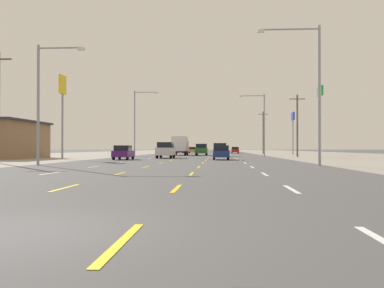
{
  "coord_description": "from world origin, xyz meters",
  "views": [
    {
      "loc": [
        3.04,
        -6.11,
        1.25
      ],
      "look_at": [
        -0.29,
        47.8,
        1.77
      ],
      "focal_mm": 39.99,
      "sensor_mm": 36.0,
      "label": 1
    }
  ],
  "objects_px": {
    "streetlight_right_row_0": "(313,84)",
    "streetlight_left_row_1": "(137,119)",
    "suv_far_left_distant_c": "(180,149)",
    "suv_inner_left_mid": "(166,150)",
    "box_truck_inner_left_farther": "(180,145)",
    "pole_sign_left_row_1": "(63,96)",
    "suv_inner_right_midfar": "(220,150)",
    "pole_sign_right_row_1": "(320,104)",
    "streetlight_right_row_1": "(262,120)",
    "hatchback_inner_left_distant_b": "(192,150)",
    "pole_sign_right_row_2": "(293,122)",
    "suv_center_turn_far": "(202,149)",
    "hatchback_inner_right_near": "(221,152)",
    "hatchback_far_left_nearest": "(123,152)",
    "hatchback_far_left_farthest": "(166,150)",
    "hatchback_far_right_distant_a": "(235,150)"
  },
  "relations": [
    {
      "from": "box_truck_inner_left_farther",
      "to": "pole_sign_left_row_1",
      "type": "bearing_deg",
      "value": -112.01
    },
    {
      "from": "suv_inner_right_midfar",
      "to": "pole_sign_right_row_1",
      "type": "relative_size",
      "value": 0.54
    },
    {
      "from": "streetlight_right_row_0",
      "to": "streetlight_right_row_1",
      "type": "relative_size",
      "value": 1.03
    },
    {
      "from": "hatchback_far_left_farthest",
      "to": "pole_sign_right_row_2",
      "type": "height_order",
      "value": "pole_sign_right_row_2"
    },
    {
      "from": "hatchback_inner_right_near",
      "to": "pole_sign_left_row_1",
      "type": "xyz_separation_m",
      "value": [
        -17.84,
        1.28,
        6.31
      ]
    },
    {
      "from": "pole_sign_right_row_1",
      "to": "streetlight_left_row_1",
      "type": "bearing_deg",
      "value": 154.88
    },
    {
      "from": "hatchback_far_right_distant_a",
      "to": "hatchback_inner_left_distant_b",
      "type": "relative_size",
      "value": 1.0
    },
    {
      "from": "suv_far_left_distant_c",
      "to": "pole_sign_right_row_2",
      "type": "relative_size",
      "value": 0.61
    },
    {
      "from": "pole_sign_right_row_1",
      "to": "suv_far_left_distant_c",
      "type": "bearing_deg",
      "value": 111.89
    },
    {
      "from": "hatchback_far_right_distant_a",
      "to": "hatchback_inner_left_distant_b",
      "type": "xyz_separation_m",
      "value": [
        -10.4,
        5.94,
        0.0
      ]
    },
    {
      "from": "pole_sign_right_row_1",
      "to": "pole_sign_right_row_2",
      "type": "xyz_separation_m",
      "value": [
        1.2,
        26.59,
        -0.65
      ]
    },
    {
      "from": "suv_inner_left_mid",
      "to": "hatchback_inner_left_distant_b",
      "type": "relative_size",
      "value": 1.26
    },
    {
      "from": "hatchback_inner_right_near",
      "to": "suv_center_turn_far",
      "type": "height_order",
      "value": "suv_center_turn_far"
    },
    {
      "from": "hatchback_inner_right_near",
      "to": "streetlight_right_row_0",
      "type": "height_order",
      "value": "streetlight_right_row_0"
    },
    {
      "from": "hatchback_inner_left_distant_b",
      "to": "streetlight_left_row_1",
      "type": "distance_m",
      "value": 40.68
    },
    {
      "from": "pole_sign_right_row_2",
      "to": "streetlight_left_row_1",
      "type": "height_order",
      "value": "streetlight_left_row_1"
    },
    {
      "from": "hatchback_inner_left_distant_b",
      "to": "pole_sign_right_row_2",
      "type": "distance_m",
      "value": 32.99
    },
    {
      "from": "pole_sign_right_row_2",
      "to": "suv_center_turn_far",
      "type": "bearing_deg",
      "value": -152.83
    },
    {
      "from": "suv_inner_left_mid",
      "to": "suv_far_left_distant_c",
      "type": "relative_size",
      "value": 1.0
    },
    {
      "from": "streetlight_left_row_1",
      "to": "pole_sign_right_row_1",
      "type": "bearing_deg",
      "value": -25.12
    },
    {
      "from": "box_truck_inner_left_farther",
      "to": "hatchback_inner_right_near",
      "type": "bearing_deg",
      "value": -76.23
    },
    {
      "from": "pole_sign_right_row_2",
      "to": "suv_inner_right_midfar",
      "type": "bearing_deg",
      "value": -127.0
    },
    {
      "from": "suv_inner_right_midfar",
      "to": "pole_sign_right_row_1",
      "type": "height_order",
      "value": "pole_sign_right_row_1"
    },
    {
      "from": "hatchback_far_right_distant_a",
      "to": "pole_sign_right_row_2",
      "type": "distance_m",
      "value": 22.48
    },
    {
      "from": "streetlight_right_row_1",
      "to": "hatchback_far_left_nearest",
      "type": "bearing_deg",
      "value": -128.85
    },
    {
      "from": "hatchback_inner_left_distant_b",
      "to": "streetlight_right_row_1",
      "type": "distance_m",
      "value": 42.24
    },
    {
      "from": "hatchback_inner_left_distant_b",
      "to": "streetlight_left_row_1",
      "type": "bearing_deg",
      "value": -99.07
    },
    {
      "from": "suv_far_left_distant_c",
      "to": "suv_inner_left_mid",
      "type": "bearing_deg",
      "value": -86.67
    },
    {
      "from": "hatchback_far_left_nearest",
      "to": "suv_far_left_distant_c",
      "type": "xyz_separation_m",
      "value": [
        0.3,
        65.66,
        0.24
      ]
    },
    {
      "from": "hatchback_inner_right_near",
      "to": "streetlight_right_row_1",
      "type": "xyz_separation_m",
      "value": [
        6.41,
        20.82,
        4.79
      ]
    },
    {
      "from": "pole_sign_left_row_1",
      "to": "hatchback_far_left_nearest",
      "type": "bearing_deg",
      "value": -11.71
    },
    {
      "from": "hatchback_far_left_nearest",
      "to": "hatchback_far_left_farthest",
      "type": "xyz_separation_m",
      "value": [
        0.02,
        37.53,
        0.0
      ]
    },
    {
      "from": "streetlight_left_row_1",
      "to": "box_truck_inner_left_farther",
      "type": "bearing_deg",
      "value": 50.2
    },
    {
      "from": "hatchback_far_left_farthest",
      "to": "pole_sign_left_row_1",
      "type": "height_order",
      "value": "pole_sign_left_row_1"
    },
    {
      "from": "suv_center_turn_far",
      "to": "box_truck_inner_left_farther",
      "type": "xyz_separation_m",
      "value": [
        -3.78,
        1.53,
        0.81
      ]
    },
    {
      "from": "pole_sign_left_row_1",
      "to": "hatchback_inner_left_distant_b",
      "type": "bearing_deg",
      "value": 79.45
    },
    {
      "from": "suv_inner_right_midfar",
      "to": "streetlight_right_row_1",
      "type": "height_order",
      "value": "streetlight_right_row_1"
    },
    {
      "from": "box_truck_inner_left_farther",
      "to": "streetlight_right_row_1",
      "type": "relative_size",
      "value": 0.75
    },
    {
      "from": "suv_far_left_distant_c",
      "to": "suv_center_turn_far",
      "type": "bearing_deg",
      "value": -79.6
    },
    {
      "from": "box_truck_inner_left_farther",
      "to": "hatchback_far_right_distant_a",
      "type": "height_order",
      "value": "box_truck_inner_left_farther"
    },
    {
      "from": "box_truck_inner_left_farther",
      "to": "hatchback_far_left_farthest",
      "type": "bearing_deg",
      "value": 111.73
    },
    {
      "from": "streetlight_right_row_1",
      "to": "box_truck_inner_left_farther",
      "type": "bearing_deg",
      "value": 150.82
    },
    {
      "from": "hatchback_far_left_farthest",
      "to": "pole_sign_right_row_2",
      "type": "bearing_deg",
      "value": -4.53
    },
    {
      "from": "suv_inner_left_mid",
      "to": "suv_center_turn_far",
      "type": "relative_size",
      "value": 1.0
    },
    {
      "from": "suv_center_turn_far",
      "to": "pole_sign_left_row_1",
      "type": "distance_m",
      "value": 30.01
    },
    {
      "from": "pole_sign_left_row_1",
      "to": "streetlight_left_row_1",
      "type": "relative_size",
      "value": 0.92
    },
    {
      "from": "pole_sign_left_row_1",
      "to": "pole_sign_right_row_2",
      "type": "relative_size",
      "value": 1.19
    },
    {
      "from": "streetlight_right_row_0",
      "to": "streetlight_left_row_1",
      "type": "xyz_separation_m",
      "value": [
        -19.49,
        36.1,
        0.12
      ]
    },
    {
      "from": "hatchback_far_left_farthest",
      "to": "hatchback_far_right_distant_a",
      "type": "relative_size",
      "value": 1.0
    },
    {
      "from": "streetlight_right_row_1",
      "to": "pole_sign_right_row_1",
      "type": "bearing_deg",
      "value": -63.1
    }
  ]
}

